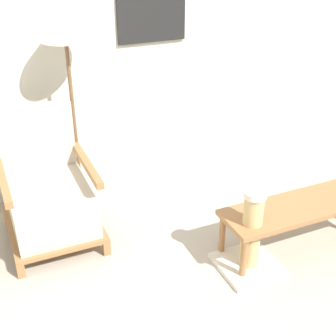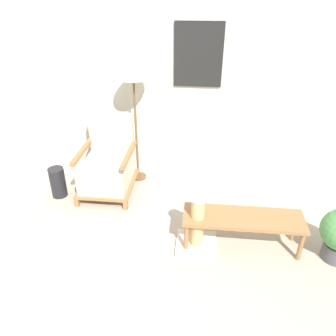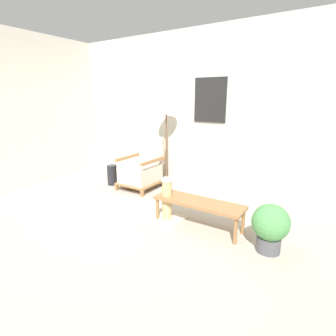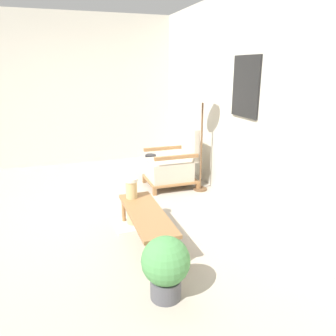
{
  "view_description": "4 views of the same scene",
  "coord_description": "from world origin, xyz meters",
  "views": [
    {
      "loc": [
        -1.19,
        -1.43,
        2.06
      ],
      "look_at": [
        -0.06,
        1.14,
        0.55
      ],
      "focal_mm": 50.0,
      "sensor_mm": 36.0,
      "label": 1
    },
    {
      "loc": [
        0.27,
        -1.87,
        2.27
      ],
      "look_at": [
        -0.06,
        1.14,
        0.55
      ],
      "focal_mm": 35.0,
      "sensor_mm": 36.0,
      "label": 2
    },
    {
      "loc": [
        2.03,
        -2.1,
        1.58
      ],
      "look_at": [
        -0.06,
        1.14,
        0.55
      ],
      "focal_mm": 28.0,
      "sensor_mm": 36.0,
      "label": 3
    },
    {
      "loc": [
        3.69,
        -0.14,
        1.78
      ],
      "look_at": [
        -0.06,
        1.14,
        0.55
      ],
      "focal_mm": 35.0,
      "sensor_mm": 36.0,
      "label": 4
    }
  ],
  "objects": [
    {
      "name": "floor_lamp",
      "position": [
        -0.53,
        1.82,
        1.36
      ],
      "size": [
        0.37,
        0.37,
        1.55
      ],
      "color": "brown",
      "rests_on": "ground_plane"
    },
    {
      "name": "scratching_post",
      "position": [
        0.28,
        0.59,
        0.21
      ],
      "size": [
        0.39,
        0.39,
        0.59
      ],
      "color": "beige",
      "rests_on": "ground_plane"
    },
    {
      "name": "vase",
      "position": [
        -1.4,
        1.29,
        0.19
      ],
      "size": [
        0.18,
        0.18,
        0.37
      ],
      "primitive_type": "cylinder",
      "color": "black",
      "rests_on": "ground_plane"
    },
    {
      "name": "armchair",
      "position": [
        -0.83,
        1.48,
        0.32
      ],
      "size": [
        0.63,
        0.73,
        0.9
      ],
      "color": "olive",
      "rests_on": "ground_plane"
    },
    {
      "name": "wall_left",
      "position": [
        -2.66,
        0.5,
        1.35
      ],
      "size": [
        0.06,
        8.0,
        2.7
      ],
      "color": "beige",
      "rests_on": "ground_plane"
    },
    {
      "name": "ground_plane",
      "position": [
        0.0,
        0.0,
        0.0
      ],
      "size": [
        14.0,
        14.0,
        0.0
      ],
      "primitive_type": "plane",
      "color": "#A89E8E"
    },
    {
      "name": "potted_plant",
      "position": [
        1.59,
        0.56,
        0.3
      ],
      "size": [
        0.39,
        0.39,
        0.53
      ],
      "color": "#4C4C51",
      "rests_on": "ground_plane"
    },
    {
      "name": "wall_back",
      "position": [
        0.0,
        2.08,
        1.35
      ],
      "size": [
        8.0,
        0.09,
        2.7
      ],
      "color": "beige",
      "rests_on": "ground_plane"
    },
    {
      "name": "coffee_table",
      "position": [
        0.71,
        0.65,
        0.31
      ],
      "size": [
        1.14,
        0.35,
        0.35
      ],
      "color": "olive",
      "rests_on": "ground_plane"
    }
  ]
}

